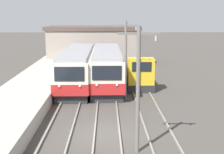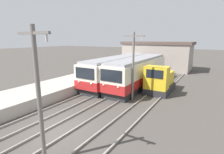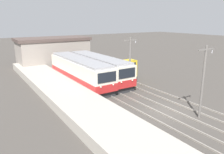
# 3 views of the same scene
# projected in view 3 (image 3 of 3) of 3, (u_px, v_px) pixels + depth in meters

# --- Properties ---
(ground_plane) EXTENTS (200.00, 200.00, 0.00)m
(ground_plane) POSITION_uv_depth(u_px,v_px,m) (164.00, 112.00, 20.08)
(ground_plane) COLOR #47423D
(platform_left) EXTENTS (4.50, 54.00, 0.99)m
(platform_left) POSITION_uv_depth(u_px,v_px,m) (106.00, 125.00, 16.67)
(platform_left) COLOR #ADA599
(platform_left) RESTS_ON ground
(track_left) EXTENTS (1.54, 60.00, 0.14)m
(track_left) POSITION_uv_depth(u_px,v_px,m) (143.00, 118.00, 18.70)
(track_left) COLOR gray
(track_left) RESTS_ON ground
(track_center) EXTENTS (1.54, 60.00, 0.14)m
(track_center) POSITION_uv_depth(u_px,v_px,m) (166.00, 111.00, 20.17)
(track_center) COLOR gray
(track_center) RESTS_ON ground
(track_right) EXTENTS (1.54, 60.00, 0.14)m
(track_right) POSITION_uv_depth(u_px,v_px,m) (187.00, 104.00, 21.75)
(track_right) COLOR gray
(track_right) RESTS_ON ground
(commuter_train_left) EXTENTS (2.84, 13.95, 3.44)m
(commuter_train_left) POSITION_uv_depth(u_px,v_px,m) (79.00, 72.00, 28.62)
(commuter_train_left) COLOR #28282B
(commuter_train_left) RESTS_ON ground
(commuter_train_center) EXTENTS (2.84, 13.16, 3.47)m
(commuter_train_center) POSITION_uv_depth(u_px,v_px,m) (99.00, 69.00, 29.98)
(commuter_train_center) COLOR #28282B
(commuter_train_center) RESTS_ON ground
(shunting_locomotive) EXTENTS (2.40, 4.58, 3.00)m
(shunting_locomotive) POSITION_uv_depth(u_px,v_px,m) (122.00, 71.00, 30.62)
(shunting_locomotive) COLOR #28282B
(shunting_locomotive) RESTS_ON ground
(catenary_mast_near) EXTENTS (2.00, 0.20, 6.28)m
(catenary_mast_near) POSITION_uv_depth(u_px,v_px,m) (203.00, 79.00, 18.12)
(catenary_mast_near) COLOR slate
(catenary_mast_near) RESTS_ON ground
(catenary_mast_mid) EXTENTS (2.00, 0.20, 6.28)m
(catenary_mast_mid) POSITION_uv_depth(u_px,v_px,m) (130.00, 61.00, 26.20)
(catenary_mast_mid) COLOR slate
(catenary_mast_mid) RESTS_ON ground
(station_building) EXTENTS (12.60, 6.30, 5.16)m
(station_building) POSITION_uv_depth(u_px,v_px,m) (53.00, 52.00, 39.67)
(station_building) COLOR gray
(station_building) RESTS_ON ground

